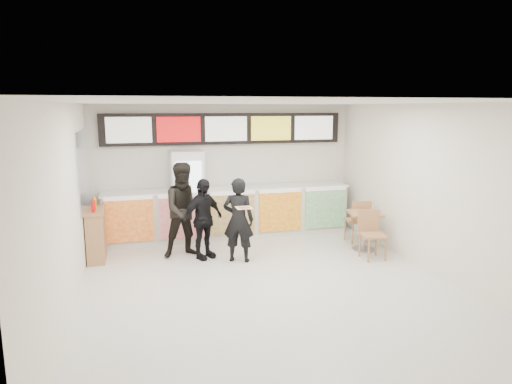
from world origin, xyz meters
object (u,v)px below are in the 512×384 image
object	(u,v)px
customer_left	(185,210)
customer_mid	(203,219)
cafe_table	(364,224)
service_counter	(229,212)
customer_main	(238,220)
condiment_ledge	(96,234)
drinks_fridge	(188,196)

from	to	relation	value
customer_left	customer_mid	distance (m)	0.42
customer_left	cafe_table	xyz separation A→B (m)	(3.61, -0.57, -0.38)
customer_left	cafe_table	size ratio (longest dim) A/B	1.12
service_counter	cafe_table	size ratio (longest dim) A/B	3.31
customer_main	customer_left	world-z (taller)	customer_left
service_counter	customer_main	xyz separation A→B (m)	(-0.17, -1.69, 0.24)
condiment_ledge	cafe_table	bearing A→B (deg)	-8.44
cafe_table	condiment_ledge	distance (m)	5.38
customer_left	customer_mid	xyz separation A→B (m)	(0.31, -0.24, -0.15)
drinks_fridge	customer_mid	size ratio (longest dim) A/B	1.26
drinks_fridge	customer_mid	xyz separation A→B (m)	(0.13, -1.36, -0.21)
drinks_fridge	customer_left	xyz separation A→B (m)	(-0.18, -1.12, -0.06)
customer_left	service_counter	bearing A→B (deg)	37.03
customer_main	cafe_table	distance (m)	2.69
cafe_table	customer_mid	bearing A→B (deg)	-173.94
customer_mid	condiment_ledge	size ratio (longest dim) A/B	1.33
customer_mid	service_counter	bearing A→B (deg)	28.67
service_counter	drinks_fridge	bearing A→B (deg)	179.01
cafe_table	drinks_fridge	bearing A→B (deg)	165.54
cafe_table	condiment_ledge	bearing A→B (deg)	-176.63
customer_left	condiment_ledge	size ratio (longest dim) A/B	1.58
customer_main	cafe_table	bearing A→B (deg)	-155.90
service_counter	condiment_ledge	xyz separation A→B (m)	(-2.82, -0.89, -0.06)
customer_main	condiment_ledge	bearing A→B (deg)	6.91
customer_mid	condiment_ledge	xyz separation A→B (m)	(-2.02, 0.46, -0.28)
cafe_table	condiment_ledge	size ratio (longest dim) A/B	1.42
customer_left	drinks_fridge	bearing A→B (deg)	73.24
drinks_fridge	customer_main	size ratio (longest dim) A/B	1.23
drinks_fridge	customer_left	bearing A→B (deg)	-98.88
condiment_ledge	customer_main	bearing A→B (deg)	-16.90
customer_main	condiment_ledge	size ratio (longest dim) A/B	1.37
condiment_ledge	drinks_fridge	bearing A→B (deg)	25.68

